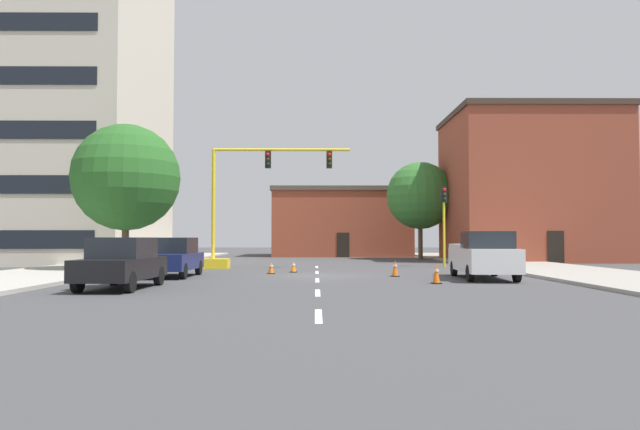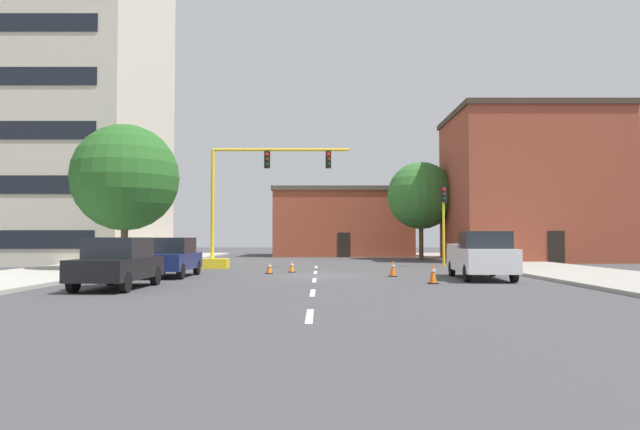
{
  "view_description": "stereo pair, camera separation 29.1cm",
  "coord_description": "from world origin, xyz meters",
  "px_view_note": "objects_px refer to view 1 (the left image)",
  "views": [
    {
      "loc": [
        -0.06,
        -27.14,
        1.72
      ],
      "look_at": [
        0.18,
        6.58,
        3.03
      ],
      "focal_mm": 33.27,
      "sensor_mm": 36.0,
      "label": 1
    },
    {
      "loc": [
        0.23,
        -27.14,
        1.72
      ],
      "look_at": [
        0.18,
        6.58,
        3.03
      ],
      "focal_mm": 33.27,
      "sensor_mm": 36.0,
      "label": 2
    }
  ],
  "objects_px": {
    "traffic_cone_roadside_b": "(293,267)",
    "traffic_cone_roadside_c": "(395,268)",
    "sedan_navy_mid_left": "(173,257)",
    "traffic_cone_roadside_d": "(271,268)",
    "traffic_signal_gantry": "(232,229)",
    "tree_left_near": "(126,178)",
    "pickup_truck_white": "(483,256)",
    "traffic_cone_roadside_a": "(436,273)",
    "traffic_light_pole_right": "(444,208)",
    "sedan_black_near_left": "(122,263)",
    "tree_right_far": "(420,196)"
  },
  "relations": [
    {
      "from": "tree_left_near",
      "to": "traffic_cone_roadside_a",
      "type": "relative_size",
      "value": 9.71
    },
    {
      "from": "traffic_cone_roadside_a",
      "to": "traffic_cone_roadside_d",
      "type": "bearing_deg",
      "value": 137.01
    },
    {
      "from": "traffic_signal_gantry",
      "to": "traffic_cone_roadside_d",
      "type": "relative_size",
      "value": 14.64
    },
    {
      "from": "traffic_cone_roadside_a",
      "to": "traffic_cone_roadside_c",
      "type": "height_order",
      "value": "traffic_cone_roadside_a"
    },
    {
      "from": "traffic_light_pole_right",
      "to": "tree_right_far",
      "type": "relative_size",
      "value": 0.61
    },
    {
      "from": "sedan_black_near_left",
      "to": "traffic_cone_roadside_a",
      "type": "xyz_separation_m",
      "value": [
        11.12,
        2.1,
        -0.5
      ]
    },
    {
      "from": "traffic_light_pole_right",
      "to": "traffic_cone_roadside_d",
      "type": "bearing_deg",
      "value": -145.26
    },
    {
      "from": "tree_left_near",
      "to": "traffic_cone_roadside_c",
      "type": "height_order",
      "value": "tree_left_near"
    },
    {
      "from": "tree_right_far",
      "to": "traffic_cone_roadside_a",
      "type": "distance_m",
      "value": 26.11
    },
    {
      "from": "tree_left_near",
      "to": "pickup_truck_white",
      "type": "bearing_deg",
      "value": -18.76
    },
    {
      "from": "pickup_truck_white",
      "to": "sedan_black_near_left",
      "type": "xyz_separation_m",
      "value": [
        -13.62,
        -4.67,
        -0.09
      ]
    },
    {
      "from": "traffic_cone_roadside_b",
      "to": "traffic_cone_roadside_c",
      "type": "xyz_separation_m",
      "value": [
        4.65,
        -3.29,
        0.08
      ]
    },
    {
      "from": "tree_left_near",
      "to": "traffic_cone_roadside_b",
      "type": "height_order",
      "value": "tree_left_near"
    },
    {
      "from": "traffic_cone_roadside_d",
      "to": "traffic_cone_roadside_c",
      "type": "bearing_deg",
      "value": -20.15
    },
    {
      "from": "sedan_navy_mid_left",
      "to": "traffic_cone_roadside_b",
      "type": "height_order",
      "value": "sedan_navy_mid_left"
    },
    {
      "from": "traffic_cone_roadside_b",
      "to": "sedan_black_near_left",
      "type": "bearing_deg",
      "value": -119.85
    },
    {
      "from": "traffic_light_pole_right",
      "to": "pickup_truck_white",
      "type": "bearing_deg",
      "value": -93.49
    },
    {
      "from": "tree_left_near",
      "to": "traffic_cone_roadside_a",
      "type": "xyz_separation_m",
      "value": [
        14.35,
        -8.3,
        -4.46
      ]
    },
    {
      "from": "traffic_light_pole_right",
      "to": "pickup_truck_white",
      "type": "distance_m",
      "value": 10.78
    },
    {
      "from": "tree_right_far",
      "to": "traffic_cone_roadside_c",
      "type": "height_order",
      "value": "tree_right_far"
    },
    {
      "from": "tree_left_near",
      "to": "sedan_black_near_left",
      "type": "relative_size",
      "value": 1.67
    },
    {
      "from": "traffic_signal_gantry",
      "to": "tree_right_far",
      "type": "xyz_separation_m",
      "value": [
        13.17,
        14.09,
        2.91
      ]
    },
    {
      "from": "traffic_cone_roadside_d",
      "to": "traffic_signal_gantry",
      "type": "bearing_deg",
      "value": 117.08
    },
    {
      "from": "traffic_signal_gantry",
      "to": "traffic_light_pole_right",
      "type": "relative_size",
      "value": 1.8
    },
    {
      "from": "traffic_cone_roadside_a",
      "to": "tree_left_near",
      "type": "bearing_deg",
      "value": 149.96
    },
    {
      "from": "sedan_navy_mid_left",
      "to": "traffic_cone_roadside_d",
      "type": "xyz_separation_m",
      "value": [
        4.17,
        2.21,
        -0.6
      ]
    },
    {
      "from": "sedan_black_near_left",
      "to": "tree_left_near",
      "type": "bearing_deg",
      "value": 107.27
    },
    {
      "from": "traffic_signal_gantry",
      "to": "traffic_light_pole_right",
      "type": "distance_m",
      "value": 12.6
    },
    {
      "from": "sedan_black_near_left",
      "to": "traffic_cone_roadside_c",
      "type": "height_order",
      "value": "sedan_black_near_left"
    },
    {
      "from": "pickup_truck_white",
      "to": "sedan_navy_mid_left",
      "type": "relative_size",
      "value": 1.22
    },
    {
      "from": "traffic_signal_gantry",
      "to": "traffic_cone_roadside_c",
      "type": "bearing_deg",
      "value": -40.85
    },
    {
      "from": "tree_left_near",
      "to": "tree_right_far",
      "type": "xyz_separation_m",
      "value": [
        18.26,
        17.08,
        0.29
      ]
    },
    {
      "from": "tree_right_far",
      "to": "traffic_light_pole_right",
      "type": "bearing_deg",
      "value": -93.54
    },
    {
      "from": "traffic_light_pole_right",
      "to": "sedan_navy_mid_left",
      "type": "xyz_separation_m",
      "value": [
        -13.99,
        -9.02,
        -2.64
      ]
    },
    {
      "from": "pickup_truck_white",
      "to": "traffic_cone_roadside_b",
      "type": "distance_m",
      "value": 9.52
    },
    {
      "from": "sedan_navy_mid_left",
      "to": "traffic_cone_roadside_a",
      "type": "distance_m",
      "value": 11.58
    },
    {
      "from": "traffic_cone_roadside_c",
      "to": "sedan_black_near_left",
      "type": "bearing_deg",
      "value": -148.34
    },
    {
      "from": "tree_right_far",
      "to": "traffic_cone_roadside_a",
      "type": "xyz_separation_m",
      "value": [
        -3.9,
        -25.38,
        -4.75
      ]
    },
    {
      "from": "sedan_black_near_left",
      "to": "traffic_cone_roadside_b",
      "type": "distance_m",
      "value": 11.0
    },
    {
      "from": "sedan_navy_mid_left",
      "to": "traffic_cone_roadside_a",
      "type": "bearing_deg",
      "value": -20.29
    },
    {
      "from": "traffic_signal_gantry",
      "to": "traffic_cone_roadside_b",
      "type": "distance_m",
      "value": 5.63
    },
    {
      "from": "traffic_signal_gantry",
      "to": "tree_left_near",
      "type": "xyz_separation_m",
      "value": [
        -5.08,
        -2.99,
        2.63
      ]
    },
    {
      "from": "traffic_signal_gantry",
      "to": "pickup_truck_white",
      "type": "distance_m",
      "value": 14.7
    },
    {
      "from": "traffic_signal_gantry",
      "to": "traffic_cone_roadside_a",
      "type": "xyz_separation_m",
      "value": [
        9.27,
        -11.29,
        -1.83
      ]
    },
    {
      "from": "traffic_light_pole_right",
      "to": "traffic_cone_roadside_a",
      "type": "xyz_separation_m",
      "value": [
        -3.14,
        -13.03,
        -3.14
      ]
    },
    {
      "from": "traffic_cone_roadside_b",
      "to": "traffic_cone_roadside_c",
      "type": "height_order",
      "value": "traffic_cone_roadside_c"
    },
    {
      "from": "traffic_light_pole_right",
      "to": "traffic_cone_roadside_d",
      "type": "xyz_separation_m",
      "value": [
        -9.82,
        -6.81,
        -3.24
      ]
    },
    {
      "from": "sedan_black_near_left",
      "to": "traffic_light_pole_right",
      "type": "bearing_deg",
      "value": 46.7
    },
    {
      "from": "traffic_signal_gantry",
      "to": "traffic_cone_roadside_b",
      "type": "height_order",
      "value": "traffic_signal_gantry"
    },
    {
      "from": "pickup_truck_white",
      "to": "traffic_cone_roadside_a",
      "type": "xyz_separation_m",
      "value": [
        -2.5,
        -2.57,
        -0.59
      ]
    }
  ]
}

